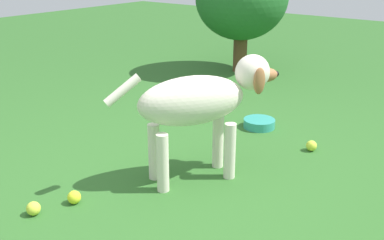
{
  "coord_description": "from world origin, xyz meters",
  "views": [
    {
      "loc": [
        -1.54,
        -1.15,
        1.15
      ],
      "look_at": [
        0.2,
        0.19,
        0.34
      ],
      "focal_mm": 42.05,
      "sensor_mm": 36.0,
      "label": 1
    }
  ],
  "objects": [
    {
      "name": "tennis_ball_2",
      "position": [
        -0.36,
        0.48,
        0.03
      ],
      "size": [
        0.07,
        0.07,
        0.07
      ],
      "primitive_type": "sphere",
      "color": "yellow",
      "rests_on": "ground"
    },
    {
      "name": "ground",
      "position": [
        0.0,
        0.0,
        0.0
      ],
      "size": [
        14.0,
        14.0,
        0.0
      ],
      "primitive_type": "plane",
      "color": "#2D6026"
    },
    {
      "name": "dog",
      "position": [
        0.25,
        0.16,
        0.43
      ],
      "size": [
        0.86,
        0.54,
        0.65
      ],
      "rotation": [
        0.0,
        0.0,
        5.76
      ],
      "color": "silver",
      "rests_on": "ground"
    },
    {
      "name": "tennis_ball_4",
      "position": [
        0.94,
        -0.18,
        0.03
      ],
      "size": [
        0.07,
        0.07,
        0.07
      ],
      "primitive_type": "sphere",
      "color": "#CADD3D",
      "rests_on": "ground"
    },
    {
      "name": "water_bowl",
      "position": [
        1.09,
        0.27,
        0.03
      ],
      "size": [
        0.22,
        0.22,
        0.06
      ],
      "primitive_type": "cylinder",
      "color": "teal",
      "rests_on": "ground"
    },
    {
      "name": "tennis_ball_3",
      "position": [
        -0.54,
        0.55,
        0.03
      ],
      "size": [
        0.07,
        0.07,
        0.07
      ],
      "primitive_type": "sphere",
      "color": "#D1E03F",
      "rests_on": "ground"
    }
  ]
}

